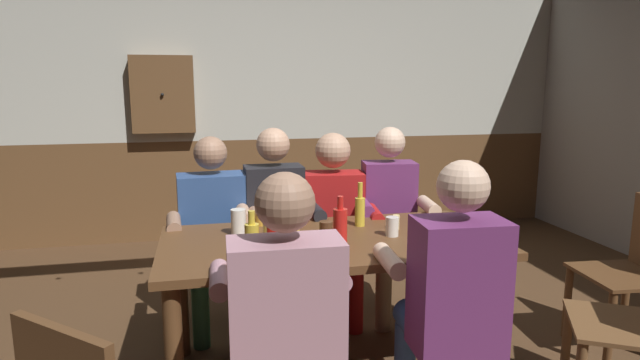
# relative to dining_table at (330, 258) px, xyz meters

# --- Properties ---
(back_wall_upper) EXTENTS (6.08, 0.12, 1.66)m
(back_wall_upper) POSITION_rel_dining_table_xyz_m (0.00, 2.69, 1.17)
(back_wall_upper) COLOR beige
(back_wall_wainscot) EXTENTS (6.08, 0.12, 0.96)m
(back_wall_wainscot) POSITION_rel_dining_table_xyz_m (0.00, 2.69, -0.14)
(back_wall_wainscot) COLOR brown
(back_wall_wainscot) RESTS_ON ground_plane
(dining_table) EXTENTS (1.70, 0.85, 0.73)m
(dining_table) POSITION_rel_dining_table_xyz_m (0.00, 0.00, 0.00)
(dining_table) COLOR brown
(dining_table) RESTS_ON ground_plane
(person_0) EXTENTS (0.57, 0.55, 1.19)m
(person_0) POSITION_rel_dining_table_xyz_m (-0.57, 0.66, 0.04)
(person_0) COLOR #2D4C84
(person_0) RESTS_ON ground_plane
(person_1) EXTENTS (0.51, 0.52, 1.24)m
(person_1) POSITION_rel_dining_table_xyz_m (-0.19, 0.65, 0.05)
(person_1) COLOR black
(person_1) RESTS_ON ground_plane
(person_2) EXTENTS (0.57, 0.57, 1.20)m
(person_2) POSITION_rel_dining_table_xyz_m (0.18, 0.66, 0.05)
(person_2) COLOR #AD1919
(person_2) RESTS_ON ground_plane
(person_3) EXTENTS (0.52, 0.55, 1.23)m
(person_3) POSITION_rel_dining_table_xyz_m (0.56, 0.64, 0.04)
(person_3) COLOR #6B2D66
(person_3) RESTS_ON ground_plane
(person_4) EXTENTS (0.56, 0.51, 1.21)m
(person_4) POSITION_rel_dining_table_xyz_m (-0.34, -0.65, 0.05)
(person_4) COLOR #B78493
(person_4) RESTS_ON ground_plane
(person_5) EXTENTS (0.51, 0.54, 1.23)m
(person_5) POSITION_rel_dining_table_xyz_m (0.35, -0.65, 0.05)
(person_5) COLOR #6B2D66
(person_5) RESTS_ON ground_plane
(chair_empty_near_left) EXTENTS (0.48, 0.48, 0.88)m
(chair_empty_near_left) POSITION_rel_dining_table_xyz_m (1.74, -0.15, -0.15)
(chair_empty_near_left) COLOR brown
(chair_empty_near_left) RESTS_ON ground_plane
(table_candle) EXTENTS (0.04, 0.04, 0.08)m
(table_candle) POSITION_rel_dining_table_xyz_m (0.39, 0.09, 0.15)
(table_candle) COLOR #F9E08C
(table_candle) RESTS_ON dining_table
(plate_0) EXTENTS (0.27, 0.27, 0.01)m
(plate_0) POSITION_rel_dining_table_xyz_m (0.64, 0.13, 0.11)
(plate_0) COLOR white
(plate_0) RESTS_ON dining_table
(bottle_0) EXTENTS (0.07, 0.07, 0.25)m
(bottle_0) POSITION_rel_dining_table_xyz_m (0.02, -0.12, 0.20)
(bottle_0) COLOR red
(bottle_0) RESTS_ON dining_table
(bottle_1) EXTENTS (0.07, 0.07, 0.26)m
(bottle_1) POSITION_rel_dining_table_xyz_m (-0.31, -0.22, 0.21)
(bottle_1) COLOR red
(bottle_1) RESTS_ON dining_table
(bottle_2) EXTENTS (0.06, 0.06, 0.24)m
(bottle_2) POSITION_rel_dining_table_xyz_m (-0.42, -0.30, 0.20)
(bottle_2) COLOR gold
(bottle_2) RESTS_ON dining_table
(bottle_3) EXTENTS (0.06, 0.06, 0.24)m
(bottle_3) POSITION_rel_dining_table_xyz_m (0.22, 0.20, 0.20)
(bottle_3) COLOR gold
(bottle_3) RESTS_ON dining_table
(pint_glass_0) EXTENTS (0.07, 0.07, 0.11)m
(pint_glass_0) POSITION_rel_dining_table_xyz_m (0.58, -0.21, 0.16)
(pint_glass_0) COLOR gold
(pint_glass_0) RESTS_ON dining_table
(pint_glass_1) EXTENTS (0.08, 0.08, 0.14)m
(pint_glass_1) POSITION_rel_dining_table_xyz_m (-0.45, 0.18, 0.17)
(pint_glass_1) COLOR white
(pint_glass_1) RESTS_ON dining_table
(pint_glass_2) EXTENTS (0.06, 0.06, 0.14)m
(pint_glass_2) POSITION_rel_dining_table_xyz_m (-0.06, -0.18, 0.18)
(pint_glass_2) COLOR #4C2D19
(pint_glass_2) RESTS_ON dining_table
(pint_glass_3) EXTENTS (0.07, 0.07, 0.13)m
(pint_glass_3) POSITION_rel_dining_table_xyz_m (-0.19, 0.00, 0.17)
(pint_glass_3) COLOR #E5C64C
(pint_glass_3) RESTS_ON dining_table
(pint_glass_4) EXTENTS (0.08, 0.08, 0.14)m
(pint_glass_4) POSITION_rel_dining_table_xyz_m (-0.30, 0.05, 0.17)
(pint_glass_4) COLOR #E5C64C
(pint_glass_4) RESTS_ON dining_table
(pint_glass_5) EXTENTS (0.06, 0.06, 0.15)m
(pint_glass_5) POSITION_rel_dining_table_xyz_m (-0.32, 0.34, 0.18)
(pint_glass_5) COLOR gold
(pint_glass_5) RESTS_ON dining_table
(pint_glass_6) EXTENTS (0.07, 0.07, 0.10)m
(pint_glass_6) POSITION_rel_dining_table_xyz_m (0.32, -0.02, 0.16)
(pint_glass_6) COLOR white
(pint_glass_6) RESTS_ON dining_table
(wall_dart_cabinet) EXTENTS (0.56, 0.15, 0.70)m
(wall_dart_cabinet) POSITION_rel_dining_table_xyz_m (-0.96, 2.56, 0.78)
(wall_dart_cabinet) COLOR brown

